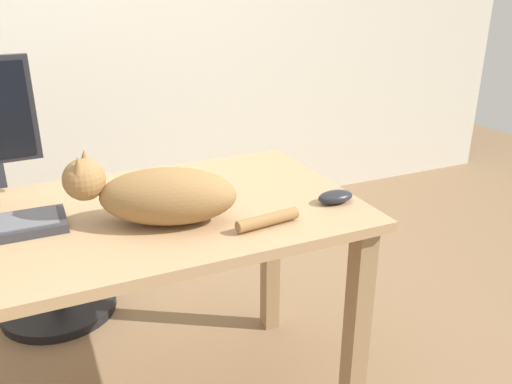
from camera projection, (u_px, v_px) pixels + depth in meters
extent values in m
cube|color=tan|center=(106.00, 222.00, 1.44)|extent=(1.42, 0.71, 0.03)
cube|color=#977752|center=(356.00, 334.00, 1.58)|extent=(0.06, 0.06, 0.72)
cube|color=#977752|center=(270.00, 249.00, 2.08)|extent=(0.06, 0.06, 0.72)
cylinder|color=black|center=(60.00, 306.00, 2.30)|extent=(0.48, 0.48, 0.04)
cylinder|color=black|center=(53.00, 265.00, 2.23)|extent=(0.06, 0.06, 0.46)
cylinder|color=black|center=(43.00, 209.00, 2.13)|extent=(0.44, 0.44, 0.06)
ellipsoid|color=olive|center=(168.00, 196.00, 1.38)|extent=(0.40, 0.30, 0.15)
sphere|color=olive|center=(84.00, 180.00, 1.35)|extent=(0.11, 0.11, 0.11)
cone|color=olive|center=(79.00, 165.00, 1.31)|extent=(0.04, 0.04, 0.04)
cone|color=olive|center=(85.00, 158.00, 1.36)|extent=(0.04, 0.04, 0.04)
cylinder|color=olive|center=(268.00, 220.00, 1.38)|extent=(0.18, 0.05, 0.03)
ellipsoid|color=#232328|center=(335.00, 197.00, 1.53)|extent=(0.11, 0.06, 0.04)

